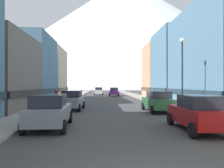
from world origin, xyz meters
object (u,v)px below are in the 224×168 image
(car_driving_1, at_px, (114,92))
(car_right_0, at_px, (199,113))
(car_left_1, at_px, (72,100))
(streetlamp_right, at_px, (182,64))
(car_left_0, at_px, (50,111))
(car_right_1, at_px, (158,101))
(pedestrian_0, at_px, (56,96))
(potted_plant_2, at_px, (184,102))
(car_driving_0, at_px, (99,91))

(car_driving_1, bearing_deg, car_right_0, -86.52)
(car_left_1, xyz_separation_m, streetlamp_right, (9.15, -3.57, 3.09))
(car_left_0, bearing_deg, car_right_1, 42.45)
(pedestrian_0, height_order, streetlamp_right, streetlamp_right)
(potted_plant_2, bearing_deg, car_driving_0, 105.70)
(car_left_0, height_order, car_right_0, same)
(car_left_0, bearing_deg, car_driving_0, 86.85)
(car_left_0, distance_m, car_right_0, 7.67)
(car_left_1, distance_m, potted_plant_2, 10.81)
(car_left_0, bearing_deg, potted_plant_2, 40.97)
(car_driving_1, xyz_separation_m, pedestrian_0, (-7.85, -20.70, 0.06))
(car_driving_1, distance_m, streetlamp_right, 30.03)
(car_right_0, xyz_separation_m, pedestrian_0, (-10.05, 15.43, 0.06))
(car_left_0, relative_size, car_driving_0, 1.02)
(car_left_1, xyz_separation_m, pedestrian_0, (-2.45, 5.37, 0.06))
(car_driving_0, relative_size, pedestrian_0, 2.52)
(potted_plant_2, relative_size, streetlamp_right, 0.16)
(potted_plant_2, height_order, streetlamp_right, streetlamp_right)
(car_left_1, bearing_deg, car_driving_1, 78.30)
(car_left_0, xyz_separation_m, potted_plant_2, (10.80, 9.38, -0.26))
(car_driving_0, bearing_deg, streetlamp_right, -78.63)
(car_left_1, height_order, car_driving_0, same)
(streetlamp_right, bearing_deg, pedestrian_0, 142.38)
(car_left_1, bearing_deg, car_driving_0, 85.94)
(car_driving_1, xyz_separation_m, streetlamp_right, (3.75, -29.63, 3.09))
(car_left_0, bearing_deg, streetlamp_right, 30.62)
(car_right_0, relative_size, car_driving_0, 1.01)
(car_driving_0, height_order, pedestrian_0, pedestrian_0)
(car_right_0, bearing_deg, streetlamp_right, 76.55)
(car_left_1, height_order, streetlamp_right, streetlamp_right)
(car_driving_1, bearing_deg, streetlamp_right, -82.79)
(car_driving_0, relative_size, potted_plant_2, 4.76)
(car_right_1, height_order, pedestrian_0, pedestrian_0)
(potted_plant_2, bearing_deg, car_right_0, -107.03)
(car_right_1, relative_size, streetlamp_right, 0.76)
(car_left_0, distance_m, car_right_1, 10.30)
(car_driving_1, height_order, potted_plant_2, car_driving_1)
(car_left_0, xyz_separation_m, car_driving_1, (5.40, 35.05, 0.00))
(car_left_1, xyz_separation_m, car_right_1, (7.60, -2.03, 0.00))
(car_left_1, bearing_deg, pedestrian_0, 114.55)
(car_right_0, height_order, streetlamp_right, streetlamp_right)
(car_right_1, relative_size, pedestrian_0, 2.55)
(car_right_1, bearing_deg, streetlamp_right, -44.81)
(car_right_1, bearing_deg, car_right_0, -90.02)
(potted_plant_2, bearing_deg, streetlamp_right, -112.60)
(car_driving_0, bearing_deg, car_left_1, -94.06)
(car_left_0, bearing_deg, car_driving_1, 81.25)
(car_right_0, xyz_separation_m, car_right_1, (0.00, 8.02, 0.00))
(pedestrian_0, bearing_deg, potted_plant_2, -20.58)
(pedestrian_0, bearing_deg, car_left_0, -80.30)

